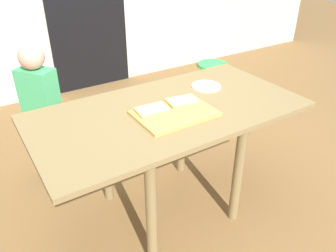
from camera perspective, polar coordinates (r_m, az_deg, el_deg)
The scene contains 8 objects.
ground_plane at distance 2.38m, azimuth 0.15°, elevation -13.41°, with size 16.00×16.00×0.00m, color brown.
dining_table at distance 1.99m, azimuth 0.17°, elevation 0.42°, with size 1.57×0.81×0.75m.
cutting_board at distance 1.87m, azimuth 1.14°, elevation 2.14°, with size 0.43×0.30×0.02m, color tan.
pizza_slice_far_left at distance 1.87m, azimuth -2.65°, elevation 2.76°, with size 0.19×0.14×0.02m.
pizza_slice_far_right at distance 1.97m, azimuth 2.50°, elevation 4.23°, with size 0.20×0.15×0.02m.
plate_white_right at distance 2.24m, azimuth 6.47°, elevation 6.70°, with size 0.19×0.19×0.01m, color white.
child_left at distance 2.47m, azimuth -20.51°, elevation 2.94°, with size 0.26×0.28×1.03m.
garden_hose_coil at distance 4.84m, azimuth 7.61°, elevation 10.18°, with size 0.43×0.43×0.04m, color green.
Camera 1 is at (-0.93, -1.46, 1.63)m, focal length 36.12 mm.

